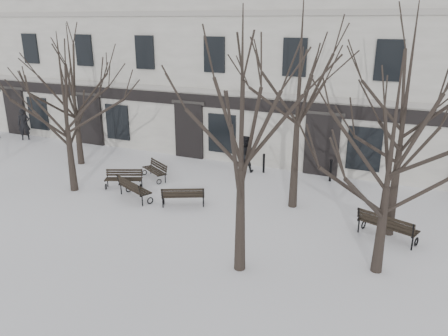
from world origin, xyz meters
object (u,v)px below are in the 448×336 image
Objects in this scene: bench_2 at (387,225)px; bench_4 at (183,195)px; tree_3 at (392,142)px; bench_1 at (133,188)px; tree_1 at (64,95)px; tree_2 at (242,115)px; bench_0 at (124,178)px; bench_3 at (155,170)px.

bench_2 reaches higher than bench_4.
bench_4 is at bearing 166.15° from tree_3.
bench_1 is 2.21m from bench_4.
tree_1 is 3.53× the size of bench_1.
tree_3 is (12.62, -1.46, -0.19)m from tree_1.
tree_2 reaches higher than tree_3.
tree_3 is at bearing -165.11° from bench_1.
tree_1 reaches higher than bench_1.
bench_4 is (-7.54, -0.30, -0.07)m from bench_2.
bench_1 reaches higher than bench_0.
bench_1 is at bearing 22.11° from bench_2.
bench_0 is 0.96× the size of bench_4.
bench_2 is (3.80, 3.65, -4.08)m from tree_2.
tree_2 is at bearing -9.78° from bench_3.
tree_2 is at bearing -18.46° from tree_1.
bench_1 is 1.14× the size of bench_3.
bench_0 is at bearing 150.06° from tree_2.
tree_2 is at bearing -157.87° from tree_3.
bench_0 is (-7.11, 4.09, -4.17)m from tree_2.
tree_1 is 4.03× the size of bench_3.
tree_3 is 11.51m from bench_3.
tree_3 is at bearing 140.03° from bench_4.
bench_2 is 10.44m from bench_3.
tree_1 reaches higher than tree_3.
tree_3 reaches higher than bench_4.
tree_1 is at bearing 22.25° from bench_2.
bench_3 is at bearing 43.55° from bench_0.
bench_3 is (-6.46, 5.63, -4.17)m from tree_2.
bench_3 is at bearing -53.72° from bench_1.
bench_3 is 0.94× the size of bench_4.
tree_2 reaches higher than bench_1.
bench_4 is (5.16, 0.37, -3.66)m from tree_1.
bench_2 is 1.17× the size of bench_4.
tree_3 is at bearing 22.13° from tree_2.
bench_1 is at bearing 3.49° from tree_1.
bench_1 is at bearing 152.05° from tree_2.
bench_1 is 0.92× the size of bench_2.
tree_2 is at bearing 176.61° from bench_1.
bench_3 is 3.54m from bench_4.
tree_3 is at bearing 9.24° from bench_3.
bench_2 is at bearing 3.04° from tree_1.
bench_3 is at bearing 47.30° from tree_1.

